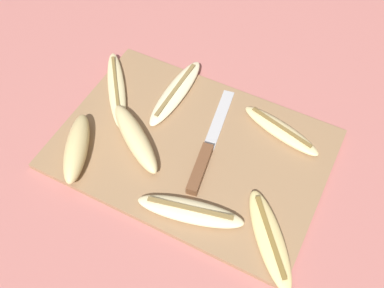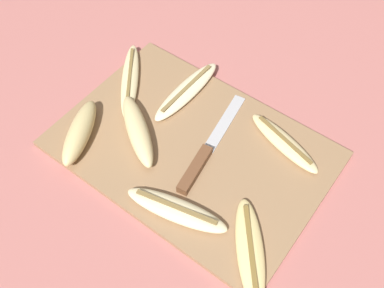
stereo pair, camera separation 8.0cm
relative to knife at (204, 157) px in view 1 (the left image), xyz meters
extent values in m
plane|color=#B76B66|center=(-0.03, 0.01, -0.02)|extent=(4.00, 4.00, 0.00)
cube|color=#997551|center=(-0.03, 0.01, -0.01)|extent=(0.49, 0.34, 0.01)
cube|color=brown|center=(0.00, -0.03, 0.00)|extent=(0.04, 0.10, 0.02)
cube|color=#B7BABF|center=(-0.02, 0.10, -0.01)|extent=(0.05, 0.15, 0.00)
ellipsoid|color=beige|center=(-0.12, 0.11, 0.00)|extent=(0.04, 0.19, 0.02)
cube|color=olive|center=(-0.12, 0.11, 0.01)|extent=(0.01, 0.15, 0.00)
ellipsoid|color=beige|center=(-0.13, -0.03, 0.01)|extent=(0.16, 0.13, 0.03)
ellipsoid|color=#EDD689|center=(0.16, -0.09, 0.00)|extent=(0.15, 0.17, 0.02)
cube|color=olive|center=(0.16, -0.09, 0.01)|extent=(0.10, 0.12, 0.00)
ellipsoid|color=beige|center=(0.10, 0.12, 0.00)|extent=(0.17, 0.08, 0.02)
cube|color=olive|center=(0.10, 0.12, 0.01)|extent=(0.13, 0.04, 0.00)
ellipsoid|color=beige|center=(-0.23, 0.07, 0.00)|extent=(0.15, 0.18, 0.02)
cube|color=olive|center=(-0.23, 0.07, 0.01)|extent=(0.10, 0.13, 0.00)
ellipsoid|color=#DBC684|center=(-0.21, -0.09, 0.01)|extent=(0.10, 0.15, 0.04)
ellipsoid|color=beige|center=(0.03, -0.11, 0.00)|extent=(0.19, 0.08, 0.02)
cube|color=olive|center=(0.03, -0.11, 0.01)|extent=(0.14, 0.04, 0.00)
camera|label=1|loc=(0.19, -0.41, 0.68)|focal=42.00mm
camera|label=2|loc=(0.25, -0.37, 0.68)|focal=42.00mm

